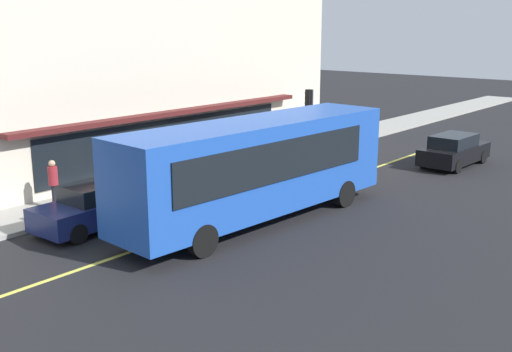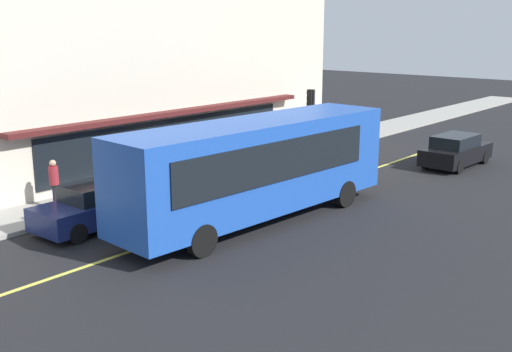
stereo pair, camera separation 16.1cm
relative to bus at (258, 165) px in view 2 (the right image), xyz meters
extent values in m
plane|color=black|center=(2.33, 1.00, -1.99)|extent=(120.00, 120.00, 0.00)
cube|color=#9E9B93|center=(2.33, 6.22, -1.91)|extent=(80.00, 2.72, 0.15)
cube|color=#D8D14C|center=(2.33, 1.00, -1.98)|extent=(36.00, 0.16, 0.01)
cube|color=beige|center=(3.05, 12.23, 2.75)|extent=(23.31, 9.30, 9.46)
cube|color=#4C1919|center=(3.05, 7.33, 0.81)|extent=(16.32, 0.70, 0.20)
cube|color=black|center=(3.05, 7.55, -0.49)|extent=(13.99, 0.08, 2.00)
cube|color=#1E4CAD|center=(-0.04, 0.00, 0.01)|extent=(11.12, 3.10, 3.00)
cube|color=black|center=(5.40, -0.30, 0.37)|extent=(0.24, 2.10, 1.80)
cube|color=black|center=(-0.27, 1.29, 0.37)|extent=(8.79, 0.55, 1.32)
cube|color=black|center=(-0.41, -1.25, 0.37)|extent=(8.79, 0.55, 1.32)
cube|color=#0CF259|center=(5.47, -0.30, 1.26)|extent=(0.18, 1.90, 0.36)
cube|color=#2D2D33|center=(5.50, -0.30, -1.24)|extent=(0.29, 2.41, 0.40)
cylinder|color=black|center=(3.54, 0.94, -1.49)|extent=(1.02, 0.35, 1.00)
cylinder|color=black|center=(3.41, -1.32, -1.49)|extent=(1.02, 0.35, 1.00)
cylinder|color=black|center=(-3.49, 1.32, -1.49)|extent=(1.02, 0.35, 1.00)
cylinder|color=black|center=(-3.61, -0.93, -1.49)|extent=(1.02, 0.35, 1.00)
cylinder|color=#2D2D33|center=(10.59, 5.25, -0.24)|extent=(0.12, 0.12, 3.20)
cube|color=black|center=(10.59, 5.45, 0.91)|extent=(0.30, 0.30, 0.90)
sphere|color=red|center=(10.59, 5.62, 1.18)|extent=(0.18, 0.18, 0.18)
sphere|color=orange|center=(10.59, 5.62, 0.91)|extent=(0.18, 0.18, 0.18)
sphere|color=green|center=(10.59, 5.62, 0.64)|extent=(0.18, 0.18, 0.18)
cube|color=black|center=(12.67, -1.64, -1.39)|extent=(4.36, 1.95, 0.75)
cube|color=black|center=(12.52, -1.64, -0.74)|extent=(2.46, 1.59, 0.55)
cylinder|color=black|center=(14.12, -0.87, -1.67)|extent=(0.65, 0.24, 0.64)
cylinder|color=black|center=(14.06, -2.51, -1.67)|extent=(0.65, 0.24, 0.64)
cylinder|color=black|center=(11.28, -0.77, -1.67)|extent=(0.65, 0.24, 0.64)
cylinder|color=black|center=(11.23, -2.41, -1.67)|extent=(0.65, 0.24, 0.64)
cube|color=maroon|center=(4.94, 3.67, -1.39)|extent=(4.38, 1.99, 0.75)
cube|color=black|center=(5.09, 3.66, -0.74)|extent=(2.47, 1.62, 0.55)
cylinder|color=black|center=(3.48, 2.91, -1.67)|extent=(0.65, 0.25, 0.64)
cylinder|color=black|center=(3.56, 4.55, -1.67)|extent=(0.65, 0.25, 0.64)
cylinder|color=black|center=(6.32, 2.79, -1.67)|extent=(0.65, 0.25, 0.64)
cylinder|color=black|center=(6.39, 4.43, -1.67)|extent=(0.65, 0.25, 0.64)
cube|color=navy|center=(-3.95, 3.67, -1.39)|extent=(4.36, 1.94, 0.75)
cube|color=black|center=(-3.80, 3.67, -0.74)|extent=(2.46, 1.59, 0.55)
cylinder|color=black|center=(-5.34, 2.80, -1.67)|extent=(0.65, 0.24, 0.64)
cylinder|color=black|center=(-5.40, 4.44, -1.67)|extent=(0.65, 0.24, 0.64)
cylinder|color=black|center=(-2.51, 2.89, -1.67)|extent=(0.65, 0.24, 0.64)
cylinder|color=black|center=(-2.56, 4.53, -1.67)|extent=(0.65, 0.24, 0.64)
cylinder|color=black|center=(-3.91, 6.31, -1.41)|extent=(0.18, 0.18, 0.85)
cylinder|color=maroon|center=(-3.91, 6.31, -0.65)|extent=(0.34, 0.34, 0.67)
sphere|color=tan|center=(-3.91, 6.31, -0.19)|extent=(0.24, 0.24, 0.24)
cylinder|color=black|center=(-1.16, 5.87, -1.44)|extent=(0.18, 0.18, 0.78)
cylinder|color=#B28C33|center=(-1.16, 5.87, -0.74)|extent=(0.34, 0.34, 0.62)
sphere|color=tan|center=(-1.16, 5.87, -0.33)|extent=(0.22, 0.22, 0.22)
camera|label=1|loc=(-15.52, -13.02, 4.61)|focal=43.19mm
camera|label=2|loc=(-15.42, -13.15, 4.61)|focal=43.19mm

